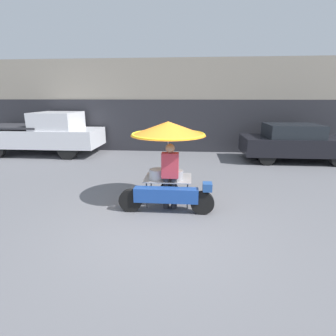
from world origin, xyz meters
name	(u,v)px	position (x,y,z in m)	size (l,w,h in m)	color
ground_plane	(162,224)	(0.00, 0.00, 0.00)	(36.00, 36.00, 0.00)	slate
shopfront_building	(180,106)	(0.00, 8.43, 2.09)	(28.00, 2.06, 4.20)	gray
vendor_motorcycle_cart	(168,142)	(0.03, 1.06, 1.52)	(2.15, 1.74, 1.99)	black
vendor_person	(170,173)	(0.10, 0.80, 0.86)	(0.38, 0.22, 1.54)	#2D2D33
parked_car	(295,142)	(4.73, 5.87, 0.77)	(4.21, 1.81, 1.49)	black
pickup_truck	(43,134)	(-5.97, 6.22, 0.93)	(5.28, 1.95, 1.88)	black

